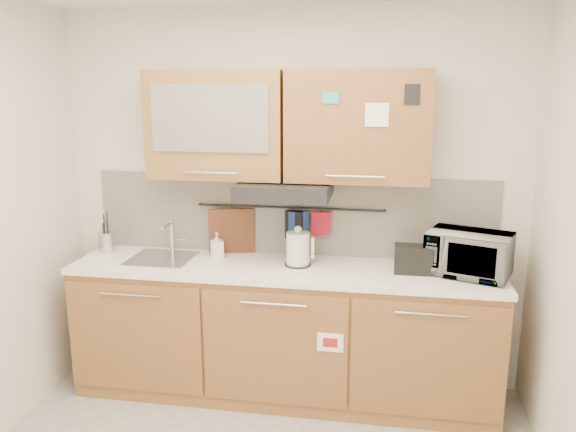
% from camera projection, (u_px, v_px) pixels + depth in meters
% --- Properties ---
extents(wall_back, '(3.20, 0.00, 3.20)m').
position_uv_depth(wall_back, '(291.00, 201.00, 3.91)').
color(wall_back, silver).
rests_on(wall_back, ground).
extents(base_cabinet, '(2.80, 0.64, 0.88)m').
position_uv_depth(base_cabinet, '(283.00, 338.00, 3.82)').
color(base_cabinet, '#A17539').
rests_on(base_cabinet, floor).
extents(countertop, '(2.82, 0.62, 0.04)m').
position_uv_depth(countertop, '(283.00, 269.00, 3.70)').
color(countertop, white).
rests_on(countertop, base_cabinet).
extents(backsplash, '(2.80, 0.02, 0.56)m').
position_uv_depth(backsplash, '(290.00, 215.00, 3.92)').
color(backsplash, silver).
rests_on(backsplash, countertop).
extents(upper_cabinets, '(1.82, 0.37, 0.70)m').
position_uv_depth(upper_cabinets, '(286.00, 125.00, 3.63)').
color(upper_cabinets, '#A17539').
rests_on(upper_cabinets, wall_back).
extents(range_hood, '(0.60, 0.46, 0.10)m').
position_uv_depth(range_hood, '(284.00, 190.00, 3.65)').
color(range_hood, black).
rests_on(range_hood, upper_cabinets).
extents(sink, '(0.42, 0.40, 0.26)m').
position_uv_depth(sink, '(162.00, 258.00, 3.86)').
color(sink, silver).
rests_on(sink, countertop).
extents(utensil_rail, '(1.30, 0.02, 0.02)m').
position_uv_depth(utensil_rail, '(290.00, 208.00, 3.88)').
color(utensil_rail, black).
rests_on(utensil_rail, backsplash).
extents(utensil_crock, '(0.13, 0.13, 0.29)m').
position_uv_depth(utensil_crock, '(107.00, 241.00, 4.01)').
color(utensil_crock, '#B8B9BD').
rests_on(utensil_crock, countertop).
extents(kettle, '(0.20, 0.17, 0.27)m').
position_uv_depth(kettle, '(298.00, 250.00, 3.69)').
color(kettle, silver).
rests_on(kettle, countertop).
extents(toaster, '(0.23, 0.14, 0.18)m').
position_uv_depth(toaster, '(413.00, 259.00, 3.55)').
color(toaster, black).
rests_on(toaster, countertop).
extents(microwave, '(0.58, 0.49, 0.27)m').
position_uv_depth(microwave, '(469.00, 254.00, 3.50)').
color(microwave, '#999999').
rests_on(microwave, countertop).
extents(soap_bottle, '(0.11, 0.11, 0.18)m').
position_uv_depth(soap_bottle, '(217.00, 245.00, 3.87)').
color(soap_bottle, '#999999').
rests_on(soap_bottle, countertop).
extents(cutting_board, '(0.32, 0.10, 0.40)m').
position_uv_depth(cutting_board, '(232.00, 236.00, 3.98)').
color(cutting_board, brown).
rests_on(cutting_board, utensil_rail).
extents(oven_mitt, '(0.14, 0.07, 0.23)m').
position_uv_depth(oven_mitt, '(298.00, 227.00, 3.88)').
color(oven_mitt, navy).
rests_on(oven_mitt, utensil_rail).
extents(dark_pouch, '(0.13, 0.08, 0.20)m').
position_uv_depth(dark_pouch, '(294.00, 225.00, 3.88)').
color(dark_pouch, black).
rests_on(dark_pouch, utensil_rail).
extents(pot_holder, '(0.13, 0.04, 0.16)m').
position_uv_depth(pot_holder, '(321.00, 224.00, 3.85)').
color(pot_holder, '#AD1729').
rests_on(pot_holder, utensil_rail).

